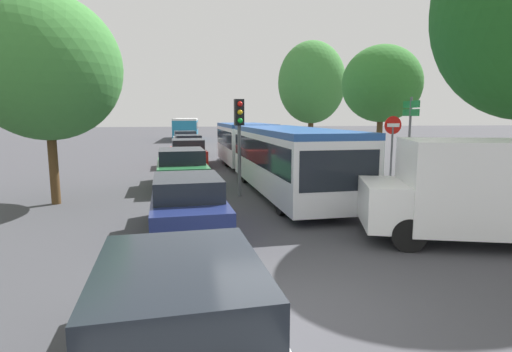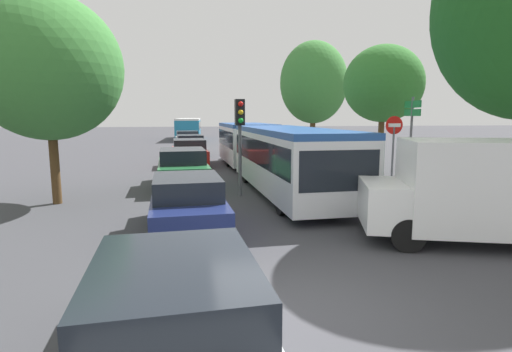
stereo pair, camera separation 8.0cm
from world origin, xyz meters
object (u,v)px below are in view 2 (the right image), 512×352
Objects in this scene: queued_car_red at (189,152)px; queued_car_green at (183,168)px; queued_car_navy at (187,204)px; white_van at (489,189)px; tree_right_far at (314,83)px; direction_sign_post at (412,123)px; queued_car_silver at (176,325)px; traffic_light at (240,125)px; queued_car_white at (187,140)px; tree_right_mid at (383,84)px; queued_car_graphite at (190,146)px; city_bus_rear at (189,127)px; no_entry_sign at (393,141)px; tree_left_mid at (47,72)px; articulated_bus at (267,149)px.

queued_car_green is at bearing 174.51° from queued_car_red.
queued_car_green is at bearing -1.25° from queued_car_navy.
tree_right_far reaches higher than white_van.
direction_sign_post is 0.44× the size of tree_right_far.
queued_car_silver is 18.96m from queued_car_red.
queued_car_white is at bearing 179.89° from traffic_light.
queued_car_navy is 0.50× the size of tree_right_far.
direction_sign_post reaches higher than queued_car_red.
tree_right_mid is 10.57m from tree_right_far.
tree_right_far reaches higher than queued_car_red.
queued_car_graphite is 0.54× the size of tree_right_far.
city_bus_rear is at bearing -69.43° from direction_sign_post.
queued_car_graphite is 0.98× the size of queued_car_white.
city_bus_rear is 32.13m from tree_right_mid.
city_bus_rear is 2.65× the size of queued_car_graphite.
tree_right_mid reaches higher than queued_car_green.
traffic_light is at bearing -14.07° from queued_car_silver.
queued_car_silver is at bearing -37.00° from no_entry_sign.
no_entry_sign reaches higher than city_bus_rear.
white_van is at bearing -63.45° from queued_car_silver.
tree_left_mid is at bearing 12.54° from direction_sign_post.
tree_left_mid reaches higher than queued_car_graphite.
direction_sign_post is 13.65m from tree_left_mid.
traffic_light reaches higher than no_entry_sign.
tree_right_mid is at bearing -118.62° from queued_car_red.
tree_right_far is at bearing -28.69° from queued_car_navy.
tree_right_mid is (0.18, 3.03, 1.79)m from direction_sign_post.
direction_sign_post reaches higher than no_entry_sign.
queued_car_white is 1.34× the size of traffic_light.
city_bus_rear is at bearing -63.67° from white_van.
white_van is (6.53, -20.62, 0.48)m from queued_car_graphite.
no_entry_sign is at bearing -110.13° from tree_right_mid.
tree_left_mid is at bearing 19.89° from queued_car_silver.
articulated_bus is 3.94m from queued_car_green.
traffic_light is (1.80, -9.00, 1.73)m from queued_car_red.
articulated_bus is 31.82m from city_bus_rear.
no_entry_sign is (8.14, -1.63, 1.10)m from queued_car_green.
queued_car_graphite is 1.30× the size of traffic_light.
traffic_light is at bearing -148.70° from tree_right_mid.
queued_car_green reaches higher than queued_car_red.
white_van is at bearing -144.22° from queued_car_green.
tree_right_mid is at bearing -160.64° from city_bus_rear.
white_van is 12.73m from tree_left_mid.
queued_car_green is 0.73× the size of tree_right_mid.
no_entry_sign is (7.91, 4.80, 1.17)m from queued_car_navy.
articulated_bus is at bearing 149.71° from traffic_light.
no_entry_sign is at bearing 90.38° from traffic_light.
queued_car_silver is 0.78× the size of white_van.
articulated_bus reaches higher than queued_car_white.
queued_car_navy is 1.21× the size of traffic_light.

